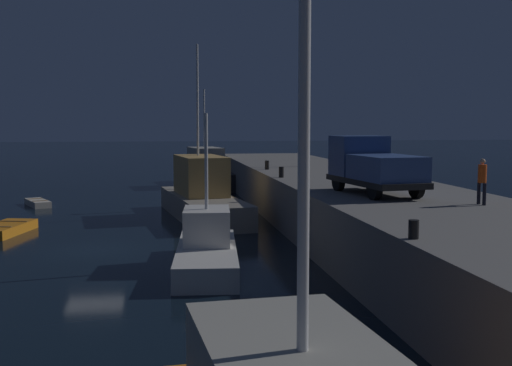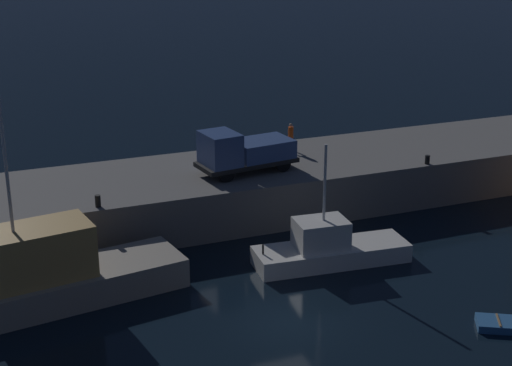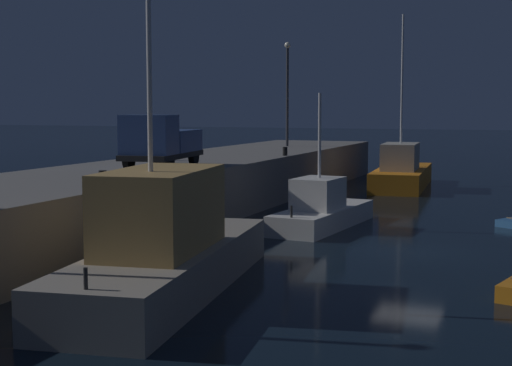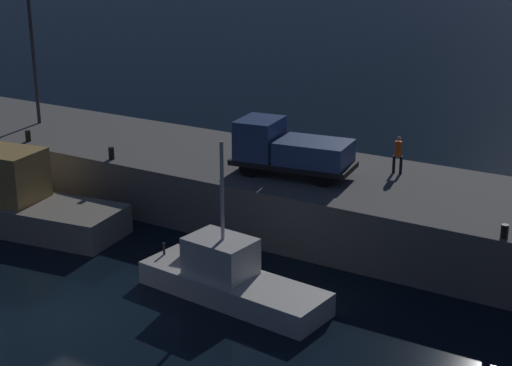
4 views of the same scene
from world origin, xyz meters
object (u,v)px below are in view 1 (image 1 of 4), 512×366
Objects in this scene: lamp_post_west at (306,102)px; bollard_east at (414,229)px; dinghy_red_small at (5,229)px; utility_truck at (373,166)px; fishing_boat_white at (207,248)px; bollard_central at (281,172)px; bollard_west at (267,165)px; dockworker at (482,179)px; fishing_trawler_red at (202,195)px; dinghy_orange_near at (38,203)px; fishing_boat_orange at (206,173)px.

bollard_east is (27.52, -3.64, -4.21)m from lamp_post_west.
utility_truck is (7.74, 17.00, 3.61)m from dinghy_red_small.
dinghy_red_small is (-9.34, -9.66, -0.55)m from fishing_boat_white.
bollard_central is 1.19× the size of bollard_east.
dockworker is at bearing 14.62° from bollard_west.
dockworker reaches higher than dinghy_red_small.
dockworker is (15.94, 9.33, 2.30)m from fishing_trawler_red.
bollard_central is at bearing -2.34° from bollard_west.
fishing_trawler_red is 21.01× the size of bollard_west.
fishing_boat_white is at bearing -77.72° from utility_truck.
dinghy_orange_near is 0.44× the size of lamp_post_west.
bollard_west is 24.96m from bollard_east.
fishing_boat_white reaches higher than utility_truck.
utility_truck reaches higher than dinghy_red_small.
dinghy_red_small is at bearing -134.03° from fishing_boat_white.
dinghy_orange_near is at bearing -138.76° from dockworker.
bollard_west is (-2.79, 4.45, 1.60)m from fishing_trawler_red.
dinghy_red_small is 7.42× the size of bollard_west.
fishing_trawler_red is at bearing -150.93° from utility_truck.
bollard_west is at bearing 9.95° from fishing_boat_orange.
bollard_west is (15.77, 2.77, 1.72)m from fishing_boat_orange.
fishing_boat_white is 1.36× the size of utility_truck.
bollard_west reaches higher than dinghy_red_small.
utility_truck is (18.76, 17.31, 3.65)m from dinghy_orange_near.
lamp_post_west is at bearing 84.93° from dinghy_orange_near.
fishing_trawler_red is 24.04× the size of bollard_east.
bollard_central is at bearing 179.46° from bollard_east.
utility_truck is 3.32× the size of dockworker.
fishing_boat_orange is at bearing -167.49° from dockworker.
bollard_west is 1.14× the size of bollard_east.
utility_truck is at bearing -3.74° from lamp_post_west.
utility_truck reaches higher than dinghy_orange_near.
fishing_boat_orange is 23.96× the size of bollard_east.
utility_truck is at bearing 29.07° from fishing_trawler_red.
utility_truck reaches higher than bollard_east.
dinghy_orange_near is at bearing -124.32° from bollard_central.
fishing_trawler_red reaches higher than bollard_central.
bollard_central is at bearing 55.68° from dinghy_orange_near.
fishing_boat_orange is at bearing -173.40° from bollard_central.
fishing_boat_white reaches higher than dinghy_orange_near.
fishing_boat_white is 0.64× the size of fishing_boat_orange.
fishing_boat_white is at bearing -4.45° from fishing_boat_orange.
dinghy_orange_near is (-20.36, -9.96, -0.58)m from fishing_boat_white.
fishing_boat_white is 10.84m from dockworker.
fishing_boat_orange is (-18.56, 1.68, -0.12)m from fishing_trawler_red.
lamp_post_west reaches higher than fishing_boat_orange.
fishing_trawler_red reaches higher than fishing_boat_orange.
lamp_post_west is (-9.39, 18.12, 6.86)m from dinghy_red_small.
bollard_west is (4.20, 15.21, 2.73)m from dinghy_orange_near.
dinghy_red_small reaches higher than dinghy_orange_near.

